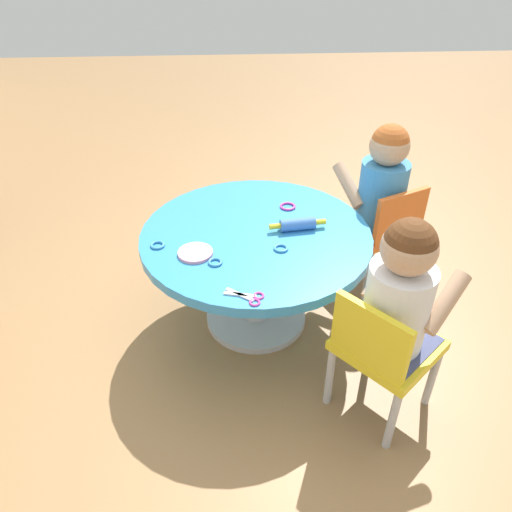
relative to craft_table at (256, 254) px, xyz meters
The scene contains 13 objects.
ground_plane 0.36m from the craft_table, ahead, with size 10.00×10.00×0.00m, color #9E7247.
craft_table is the anchor object (origin of this frame).
child_chair_left 0.64m from the craft_table, 142.05° to the right, with size 0.42×0.42×0.54m.
seated_child_left 0.66m from the craft_table, 138.47° to the right, with size 0.43×0.44×0.51m.
child_chair_right 0.64m from the craft_table, 68.05° to the right, with size 0.40×0.40×0.54m.
seated_child_right 0.66m from the craft_table, 64.47° to the right, with size 0.43×0.39×0.51m.
rolling_pin 0.21m from the craft_table, 86.20° to the right, with size 0.07×0.23×0.05m.
craft_scissors 0.42m from the craft_table, behind, with size 0.11×0.14×0.01m.
playdough_blob_0 0.29m from the craft_table, 120.30° to the left, with size 0.13×0.13×0.01m, color pink.
cookie_cutter_0 0.28m from the craft_table, 141.25° to the left, with size 0.05×0.05×0.01m, color #3F99D8.
cookie_cutter_1 0.19m from the craft_table, 145.11° to the right, with size 0.06×0.06×0.01m, color #3F99D8.
cookie_cutter_2 0.27m from the craft_table, 37.78° to the right, with size 0.07×0.07×0.01m, color #D83FA5.
cookie_cutter_3 0.40m from the craft_table, 101.21° to the left, with size 0.06×0.06×0.01m, color #3F99D8.
Camera 1 is at (-1.62, 0.10, 1.50)m, focal length 34.12 mm.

